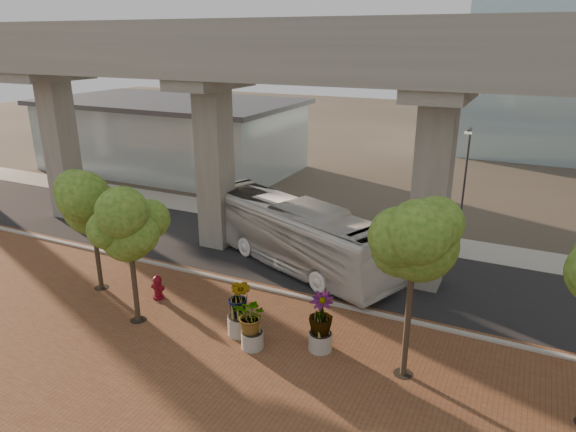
% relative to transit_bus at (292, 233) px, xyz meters
% --- Properties ---
extents(ground, '(160.00, 160.00, 0.00)m').
position_rel_transit_bus_xyz_m(ground, '(0.88, -1.39, -1.75)').
color(ground, '#3C362B').
rests_on(ground, ground).
extents(brick_plaza, '(70.00, 13.00, 0.06)m').
position_rel_transit_bus_xyz_m(brick_plaza, '(0.88, -9.39, -1.72)').
color(brick_plaza, brown).
rests_on(brick_plaza, ground).
extents(asphalt_road, '(90.00, 8.00, 0.04)m').
position_rel_transit_bus_xyz_m(asphalt_road, '(0.88, 0.61, -1.73)').
color(asphalt_road, black).
rests_on(asphalt_road, ground).
extents(curb_strip, '(70.00, 0.25, 0.16)m').
position_rel_transit_bus_xyz_m(curb_strip, '(0.88, -3.39, -1.67)').
color(curb_strip, '#A19F96').
rests_on(curb_strip, ground).
extents(far_sidewalk, '(90.00, 3.00, 0.06)m').
position_rel_transit_bus_xyz_m(far_sidewalk, '(0.88, 6.11, -1.72)').
color(far_sidewalk, '#A19F96').
rests_on(far_sidewalk, ground).
extents(transit_viaduct, '(72.00, 5.60, 12.40)m').
position_rel_transit_bus_xyz_m(transit_viaduct, '(0.88, 0.61, 5.54)').
color(transit_viaduct, gray).
rests_on(transit_viaduct, ground).
extents(station_pavilion, '(23.00, 13.00, 6.30)m').
position_rel_transit_bus_xyz_m(station_pavilion, '(-19.12, 14.61, 1.47)').
color(station_pavilion, '#A5B7BD').
rests_on(station_pavilion, ground).
extents(transit_bus, '(12.71, 7.58, 3.50)m').
position_rel_transit_bus_xyz_m(transit_bus, '(0.00, 0.00, 0.00)').
color(transit_bus, silver).
rests_on(transit_bus, ground).
extents(fire_hydrant, '(0.60, 0.54, 1.20)m').
position_rel_transit_bus_xyz_m(fire_hydrant, '(-3.92, -6.33, -1.11)').
color(fire_hydrant, maroon).
rests_on(fire_hydrant, ground).
extents(planter_front, '(1.95, 1.95, 2.15)m').
position_rel_transit_bus_xyz_m(planter_front, '(2.01, -7.94, -0.38)').
color(planter_front, gray).
rests_on(planter_front, ground).
extents(planter_right, '(2.27, 2.27, 2.42)m').
position_rel_transit_bus_xyz_m(planter_right, '(4.46, -6.91, -0.22)').
color(planter_right, '#9A958B').
rests_on(planter_right, ground).
extents(planter_left, '(2.30, 2.30, 2.53)m').
position_rel_transit_bus_xyz_m(planter_left, '(1.08, -7.29, -0.15)').
color(planter_left, '#9A968B').
rests_on(planter_left, ground).
extents(street_tree_far_west, '(3.99, 3.99, 6.27)m').
position_rel_transit_bus_xyz_m(street_tree_far_west, '(-7.12, -6.69, 2.74)').
color(street_tree_far_west, '#413325').
rests_on(street_tree_far_west, ground).
extents(street_tree_near_west, '(3.37, 3.37, 5.81)m').
position_rel_transit_bus_xyz_m(street_tree_near_west, '(-3.44, -8.28, 2.56)').
color(street_tree_near_west, '#413325').
rests_on(street_tree_near_west, ground).
extents(street_tree_near_east, '(4.17, 4.17, 6.91)m').
position_rel_transit_bus_xyz_m(street_tree_near_east, '(7.75, -7.04, 3.31)').
color(street_tree_near_east, '#413325').
rests_on(street_tree_near_east, ground).
extents(streetlamp_west, '(0.37, 1.07, 7.38)m').
position_rel_transit_bus_xyz_m(streetlamp_west, '(-8.24, 5.65, 2.57)').
color(streetlamp_west, '#2B2B2F').
rests_on(streetlamp_west, ground).
extents(streetlamp_east, '(0.35, 1.04, 7.15)m').
position_rel_transit_bus_xyz_m(streetlamp_east, '(7.81, 4.97, 2.43)').
color(streetlamp_east, '#323338').
rests_on(streetlamp_east, ground).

